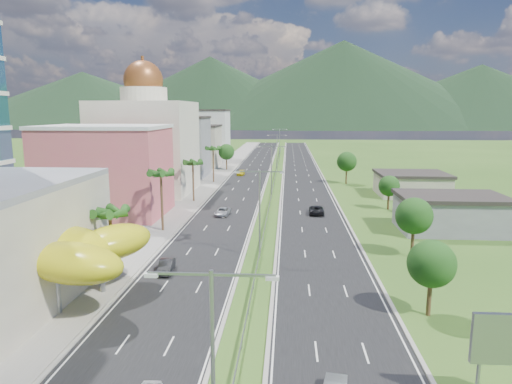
# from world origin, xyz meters

# --- Properties ---
(ground) EXTENTS (500.00, 500.00, 0.00)m
(ground) POSITION_xyz_m (0.00, 0.00, 0.00)
(ground) COLOR #2D5119
(ground) RESTS_ON ground
(road_left) EXTENTS (11.00, 260.00, 0.04)m
(road_left) POSITION_xyz_m (-7.50, 90.00, 0.02)
(road_left) COLOR black
(road_left) RESTS_ON ground
(road_right) EXTENTS (11.00, 260.00, 0.04)m
(road_right) POSITION_xyz_m (7.50, 90.00, 0.02)
(road_right) COLOR black
(road_right) RESTS_ON ground
(sidewalk_left) EXTENTS (7.00, 260.00, 0.12)m
(sidewalk_left) POSITION_xyz_m (-17.00, 90.00, 0.06)
(sidewalk_left) COLOR gray
(sidewalk_left) RESTS_ON ground
(median_guardrail) EXTENTS (0.10, 216.06, 0.76)m
(median_guardrail) POSITION_xyz_m (0.00, 71.99, 0.62)
(median_guardrail) COLOR gray
(median_guardrail) RESTS_ON ground
(streetlight_median_a) EXTENTS (6.04, 0.25, 11.00)m
(streetlight_median_a) POSITION_xyz_m (0.00, -25.00, 6.75)
(streetlight_median_a) COLOR gray
(streetlight_median_a) RESTS_ON ground
(streetlight_median_b) EXTENTS (6.04, 0.25, 11.00)m
(streetlight_median_b) POSITION_xyz_m (0.00, 10.00, 6.75)
(streetlight_median_b) COLOR gray
(streetlight_median_b) RESTS_ON ground
(streetlight_median_c) EXTENTS (6.04, 0.25, 11.00)m
(streetlight_median_c) POSITION_xyz_m (0.00, 50.00, 6.75)
(streetlight_median_c) COLOR gray
(streetlight_median_c) RESTS_ON ground
(streetlight_median_d) EXTENTS (6.04, 0.25, 11.00)m
(streetlight_median_d) POSITION_xyz_m (0.00, 95.00, 6.75)
(streetlight_median_d) COLOR gray
(streetlight_median_d) RESTS_ON ground
(streetlight_median_e) EXTENTS (6.04, 0.25, 11.00)m
(streetlight_median_e) POSITION_xyz_m (0.00, 140.00, 6.75)
(streetlight_median_e) COLOR gray
(streetlight_median_e) RESTS_ON ground
(lime_canopy) EXTENTS (18.00, 15.00, 7.40)m
(lime_canopy) POSITION_xyz_m (-20.00, -4.00, 4.99)
(lime_canopy) COLOR gold
(lime_canopy) RESTS_ON ground
(pink_shophouse) EXTENTS (20.00, 15.00, 15.00)m
(pink_shophouse) POSITION_xyz_m (-28.00, 32.00, 7.50)
(pink_shophouse) COLOR #D15566
(pink_shophouse) RESTS_ON ground
(domed_building) EXTENTS (20.00, 20.00, 28.70)m
(domed_building) POSITION_xyz_m (-28.00, 55.00, 11.35)
(domed_building) COLOR beige
(domed_building) RESTS_ON ground
(midrise_grey) EXTENTS (16.00, 15.00, 16.00)m
(midrise_grey) POSITION_xyz_m (-27.00, 80.00, 8.00)
(midrise_grey) COLOR slate
(midrise_grey) RESTS_ON ground
(midrise_beige) EXTENTS (16.00, 15.00, 13.00)m
(midrise_beige) POSITION_xyz_m (-27.00, 102.00, 6.50)
(midrise_beige) COLOR #A29585
(midrise_beige) RESTS_ON ground
(midrise_white) EXTENTS (16.00, 15.00, 18.00)m
(midrise_white) POSITION_xyz_m (-27.00, 125.00, 9.00)
(midrise_white) COLOR silver
(midrise_white) RESTS_ON ground
(shed_near) EXTENTS (15.00, 10.00, 5.00)m
(shed_near) POSITION_xyz_m (28.00, 25.00, 2.50)
(shed_near) COLOR slate
(shed_near) RESTS_ON ground
(shed_far) EXTENTS (14.00, 12.00, 4.40)m
(shed_far) POSITION_xyz_m (30.00, 55.00, 2.20)
(shed_far) COLOR #A29585
(shed_far) RESTS_ON ground
(palm_tree_b) EXTENTS (3.60, 3.60, 8.10)m
(palm_tree_b) POSITION_xyz_m (-15.50, 2.00, 7.06)
(palm_tree_b) COLOR #47301C
(palm_tree_b) RESTS_ON ground
(palm_tree_c) EXTENTS (3.60, 3.60, 9.60)m
(palm_tree_c) POSITION_xyz_m (-15.50, 22.00, 8.50)
(palm_tree_c) COLOR #47301C
(palm_tree_c) RESTS_ON ground
(palm_tree_d) EXTENTS (3.60, 3.60, 8.60)m
(palm_tree_d) POSITION_xyz_m (-15.50, 45.00, 7.54)
(palm_tree_d) COLOR #47301C
(palm_tree_d) RESTS_ON ground
(palm_tree_e) EXTENTS (3.60, 3.60, 9.40)m
(palm_tree_e) POSITION_xyz_m (-15.50, 70.00, 8.31)
(palm_tree_e) COLOR #47301C
(palm_tree_e) RESTS_ON ground
(leafy_tree_lfar) EXTENTS (4.90, 4.90, 8.05)m
(leafy_tree_lfar) POSITION_xyz_m (-15.50, 95.00, 5.58)
(leafy_tree_lfar) COLOR #47301C
(leafy_tree_lfar) RESTS_ON ground
(leafy_tree_ra) EXTENTS (4.20, 4.20, 6.90)m
(leafy_tree_ra) POSITION_xyz_m (16.00, -5.00, 4.78)
(leafy_tree_ra) COLOR #47301C
(leafy_tree_ra) RESTS_ON ground
(leafy_tree_rb) EXTENTS (4.55, 4.55, 7.47)m
(leafy_tree_rb) POSITION_xyz_m (19.00, 12.00, 5.18)
(leafy_tree_rb) COLOR #47301C
(leafy_tree_rb) RESTS_ON ground
(leafy_tree_rc) EXTENTS (3.85, 3.85, 6.33)m
(leafy_tree_rc) POSITION_xyz_m (22.00, 40.00, 4.37)
(leafy_tree_rc) COLOR #47301C
(leafy_tree_rc) RESTS_ON ground
(leafy_tree_rd) EXTENTS (4.90, 4.90, 8.05)m
(leafy_tree_rd) POSITION_xyz_m (18.00, 70.00, 5.58)
(leafy_tree_rd) COLOR #47301C
(leafy_tree_rd) RESTS_ON ground
(mountain_ridge) EXTENTS (860.00, 140.00, 90.00)m
(mountain_ridge) POSITION_xyz_m (60.00, 450.00, 0.00)
(mountain_ridge) COLOR black
(mountain_ridge) RESTS_ON ground
(car_dark_left) EXTENTS (1.86, 4.39, 1.41)m
(car_dark_left) POSITION_xyz_m (-10.20, 4.16, 0.74)
(car_dark_left) COLOR black
(car_dark_left) RESTS_ON road_left
(car_silver_mid_left) EXTENTS (2.57, 4.85, 1.30)m
(car_silver_mid_left) POSITION_xyz_m (-7.88, 32.87, 0.69)
(car_silver_mid_left) COLOR #9DA0A5
(car_silver_mid_left) RESTS_ON road_left
(car_yellow_far_left) EXTENTS (2.13, 4.71, 1.34)m
(car_yellow_far_left) POSITION_xyz_m (-9.85, 83.09, 0.71)
(car_yellow_far_left) COLOR gold
(car_yellow_far_left) RESTS_ON road_left
(car_dark_far_right) EXTENTS (2.67, 5.50, 1.51)m
(car_dark_far_right) POSITION_xyz_m (8.50, 35.15, 0.79)
(car_dark_far_right) COLOR black
(car_dark_far_right) RESTS_ON road_right
(motorcycle) EXTENTS (0.54, 1.73, 1.10)m
(motorcycle) POSITION_xyz_m (-11.31, 3.71, 0.59)
(motorcycle) COLOR black
(motorcycle) RESTS_ON road_left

